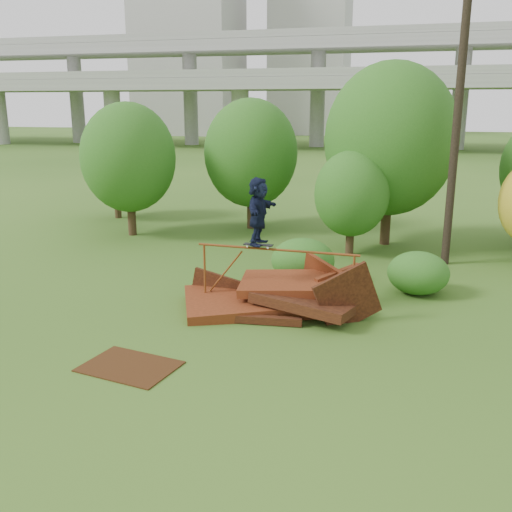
% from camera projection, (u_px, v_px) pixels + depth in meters
% --- Properties ---
extents(ground, '(240.00, 240.00, 0.00)m').
position_uv_depth(ground, '(267.00, 345.00, 13.46)').
color(ground, '#2D5116').
rests_on(ground, ground).
extents(scrap_pile, '(5.70, 3.65, 1.95)m').
position_uv_depth(scrap_pile, '(275.00, 298.00, 15.69)').
color(scrap_pile, '#4C210D').
rests_on(scrap_pile, ground).
extents(grind_rail, '(4.44, 0.24, 1.78)m').
position_uv_depth(grind_rail, '(276.00, 263.00, 15.25)').
color(grind_rail, brown).
rests_on(grind_rail, ground).
extents(skateboard, '(0.80, 0.24, 0.08)m').
position_uv_depth(skateboard, '(258.00, 245.00, 15.28)').
color(skateboard, black).
rests_on(skateboard, grind_rail).
extents(skater, '(0.65, 1.70, 1.80)m').
position_uv_depth(skater, '(258.00, 211.00, 15.04)').
color(skater, black).
rests_on(skater, skateboard).
extents(flat_plate, '(2.20, 1.75, 0.03)m').
position_uv_depth(flat_plate, '(130.00, 366.00, 12.30)').
color(flat_plate, '#391E0C').
rests_on(flat_plate, ground).
extents(tree_0, '(4.00, 4.00, 5.64)m').
position_uv_depth(tree_0, '(128.00, 158.00, 24.00)').
color(tree_0, black).
rests_on(tree_0, ground).
extents(tree_1, '(4.17, 4.17, 5.81)m').
position_uv_depth(tree_1, '(251.00, 153.00, 25.37)').
color(tree_1, black).
rests_on(tree_1, ground).
extents(tree_2, '(2.77, 2.77, 3.91)m').
position_uv_depth(tree_2, '(352.00, 194.00, 21.04)').
color(tree_2, black).
rests_on(tree_2, ground).
extents(tree_3, '(5.15, 5.15, 7.15)m').
position_uv_depth(tree_3, '(390.00, 140.00, 22.14)').
color(tree_3, black).
rests_on(tree_3, ground).
extents(tree_6, '(3.25, 3.25, 4.54)m').
position_uv_depth(tree_6, '(115.00, 164.00, 27.94)').
color(tree_6, black).
rests_on(tree_6, ground).
extents(shrub_left, '(2.03, 1.87, 1.40)m').
position_uv_depth(shrub_left, '(303.00, 260.00, 18.12)').
color(shrub_left, '#1C4A13').
rests_on(shrub_left, ground).
extents(shrub_right, '(1.82, 1.67, 1.29)m').
position_uv_depth(shrub_right, '(418.00, 273.00, 16.93)').
color(shrub_right, '#1C4A13').
rests_on(shrub_right, ground).
extents(utility_pole, '(1.40, 0.28, 9.73)m').
position_uv_depth(utility_pole, '(457.00, 122.00, 19.06)').
color(utility_pole, black).
rests_on(utility_pole, ground).
extents(freeway_overpass, '(160.00, 15.00, 13.70)m').
position_uv_depth(freeway_overpass, '(388.00, 64.00, 69.66)').
color(freeway_overpass, gray).
rests_on(freeway_overpass, ground).
extents(building_left, '(18.00, 16.00, 35.00)m').
position_uv_depth(building_left, '(189.00, 39.00, 107.09)').
color(building_left, '#9E9E99').
rests_on(building_left, ground).
extents(building_right, '(14.00, 14.00, 28.00)m').
position_uv_depth(building_right, '(311.00, 59.00, 109.18)').
color(building_right, '#9E9E99').
rests_on(building_right, ground).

